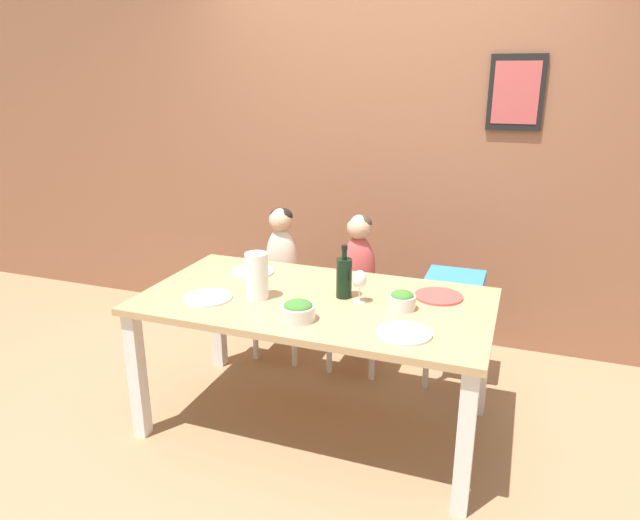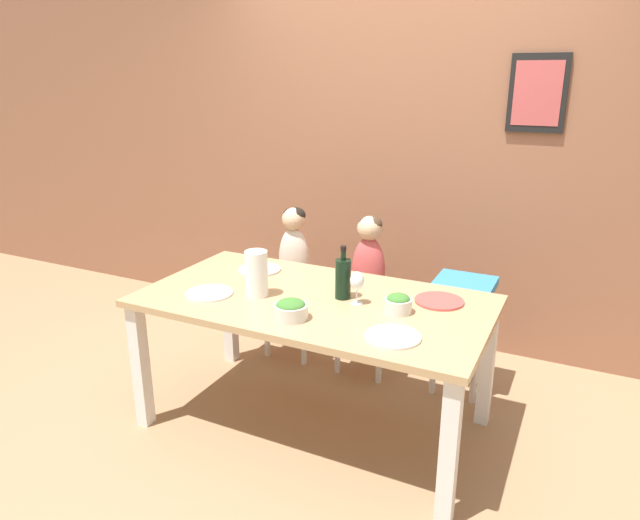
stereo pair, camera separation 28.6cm
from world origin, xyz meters
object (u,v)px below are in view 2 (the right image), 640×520
at_px(dinner_plate_back_left, 260,269).
at_px(dinner_plate_front_right, 393,337).
at_px(paper_towel_roll, 257,274).
at_px(person_child_center, 369,258).
at_px(salad_bowl_small, 398,303).
at_px(dinner_plate_front_left, 209,293).
at_px(chair_right_highchair, 463,307).
at_px(chair_far_left, 295,301).
at_px(wine_bottle, 343,278).
at_px(chair_far_center, 367,314).
at_px(salad_bowl_large, 291,309).
at_px(person_child_left, 294,248).
at_px(dinner_plate_back_right, 439,301).
at_px(wine_glass_near, 357,282).

bearing_deg(dinner_plate_back_left, dinner_plate_front_right, -27.17).
bearing_deg(paper_towel_roll, person_child_center, 69.41).
relative_size(salad_bowl_small, dinner_plate_front_left, 0.54).
bearing_deg(chair_right_highchair, chair_far_left, 180.00).
height_order(wine_bottle, salad_bowl_small, wine_bottle).
relative_size(chair_far_center, dinner_plate_back_left, 1.84).
bearing_deg(salad_bowl_large, paper_towel_roll, 148.94).
relative_size(person_child_left, salad_bowl_small, 4.26).
distance_m(salad_bowl_large, dinner_plate_back_right, 0.75).
xyz_separation_m(salad_bowl_small, dinner_plate_back_right, (0.14, 0.21, -0.04)).
relative_size(chair_right_highchair, person_child_left, 1.24).
bearing_deg(salad_bowl_large, chair_far_center, 89.72).
relative_size(chair_far_center, salad_bowl_small, 3.40).
height_order(person_child_left, paper_towel_roll, person_child_left).
xyz_separation_m(chair_far_left, salad_bowl_large, (0.51, -0.96, 0.40)).
distance_m(chair_far_center, salad_bowl_small, 0.89).
bearing_deg(chair_far_center, dinner_plate_back_right, -40.06).
relative_size(paper_towel_roll, dinner_plate_front_left, 0.98).
xyz_separation_m(person_child_center, wine_bottle, (0.11, -0.63, 0.10)).
bearing_deg(dinner_plate_back_right, wine_glass_near, -150.98).
bearing_deg(chair_far_center, person_child_center, 90.00).
height_order(paper_towel_roll, dinner_plate_front_left, paper_towel_roll).
xyz_separation_m(wine_glass_near, dinner_plate_front_left, (-0.72, -0.22, -0.11)).
height_order(chair_right_highchair, dinner_plate_back_right, dinner_plate_back_right).
distance_m(salad_bowl_large, dinner_plate_back_left, 0.71).
height_order(wine_bottle, dinner_plate_back_left, wine_bottle).
distance_m(chair_far_center, dinner_plate_back_right, 0.81).
xyz_separation_m(person_child_center, salad_bowl_large, (-0.00, -0.96, 0.03)).
height_order(wine_bottle, dinner_plate_back_right, wine_bottle).
relative_size(dinner_plate_front_left, dinner_plate_back_left, 1.00).
xyz_separation_m(paper_towel_roll, dinner_plate_back_left, (-0.20, 0.34, -0.11)).
bearing_deg(salad_bowl_small, salad_bowl_large, -145.80).
relative_size(wine_bottle, dinner_plate_back_left, 1.13).
relative_size(chair_right_highchair, paper_towel_roll, 2.92).
height_order(salad_bowl_small, dinner_plate_front_left, salad_bowl_small).
distance_m(person_child_left, wine_glass_near, 0.98).
relative_size(chair_far_left, person_child_center, 0.80).
bearing_deg(dinner_plate_front_right, chair_right_highchair, 84.09).
relative_size(chair_far_left, person_child_left, 0.80).
height_order(chair_far_center, dinner_plate_back_left, dinner_plate_back_left).
distance_m(chair_far_left, chair_right_highchair, 1.11).
distance_m(person_child_left, dinner_plate_front_left, 0.88).
xyz_separation_m(person_child_center, dinner_plate_front_right, (0.48, -0.95, -0.00)).
bearing_deg(wine_glass_near, person_child_center, 106.59).
xyz_separation_m(wine_bottle, paper_towel_roll, (-0.40, -0.16, 0.01)).
bearing_deg(person_child_center, chair_far_left, -179.89).
height_order(person_child_center, salad_bowl_large, person_child_center).
bearing_deg(wine_glass_near, dinner_plate_front_right, -44.89).
bearing_deg(chair_right_highchair, dinner_plate_front_left, -141.44).
distance_m(paper_towel_roll, dinner_plate_back_left, 0.41).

